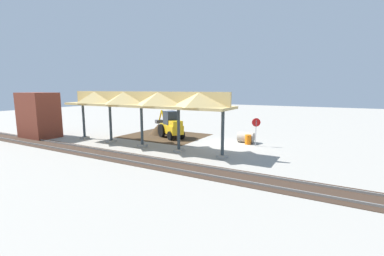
# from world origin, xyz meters

# --- Properties ---
(ground_plane) EXTENTS (120.00, 120.00, 0.00)m
(ground_plane) POSITION_xyz_m (0.00, 0.00, 0.00)
(ground_plane) COLOR #9E998E
(dirt_work_zone) EXTENTS (8.56, 7.00, 0.01)m
(dirt_work_zone) POSITION_xyz_m (7.69, -0.70, 0.00)
(dirt_work_zone) COLOR #42301E
(dirt_work_zone) RESTS_ON ground
(platform_canopy) EXTENTS (16.61, 3.20, 4.90)m
(platform_canopy) POSITION_xyz_m (6.36, 4.67, 4.17)
(platform_canopy) COLOR #9E998E
(platform_canopy) RESTS_ON ground
(rail_tracks) EXTENTS (60.00, 2.58, 0.15)m
(rail_tracks) POSITION_xyz_m (0.00, 8.29, 0.03)
(rail_tracks) COLOR slate
(rail_tracks) RESTS_ON ground
(stop_sign) EXTENTS (0.69, 0.36, 2.54)m
(stop_sign) POSITION_xyz_m (-2.45, -0.45, 1.84)
(stop_sign) COLOR gray
(stop_sign) RESTS_ON ground
(backhoe) EXTENTS (5.03, 3.66, 2.82)m
(backhoe) POSITION_xyz_m (6.53, -0.17, 1.27)
(backhoe) COLOR #EAB214
(backhoe) RESTS_ON ground
(dirt_mound) EXTENTS (4.50, 4.50, 2.35)m
(dirt_mound) POSITION_xyz_m (8.97, -1.31, 0.00)
(dirt_mound) COLOR #42301E
(dirt_mound) RESTS_ON ground
(concrete_pipe) EXTENTS (1.52, 1.03, 1.01)m
(concrete_pipe) POSITION_xyz_m (-1.20, -1.58, 0.50)
(concrete_pipe) COLOR #9E9384
(concrete_pipe) RESTS_ON ground
(brick_utility_building) EXTENTS (3.86, 2.66, 4.75)m
(brick_utility_building) POSITION_xyz_m (18.85, 6.45, 2.37)
(brick_utility_building) COLOR brown
(brick_utility_building) RESTS_ON ground
(traffic_barrel) EXTENTS (0.56, 0.56, 0.90)m
(traffic_barrel) POSITION_xyz_m (-1.62, -0.89, 0.45)
(traffic_barrel) COLOR orange
(traffic_barrel) RESTS_ON ground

